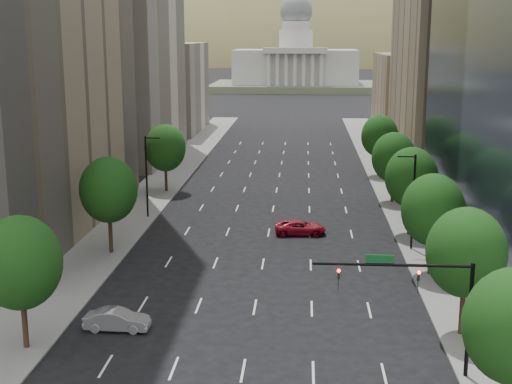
% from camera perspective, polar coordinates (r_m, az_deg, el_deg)
% --- Properties ---
extents(sidewalk_left, '(6.00, 200.00, 0.15)m').
position_cam_1_polar(sidewalk_left, '(73.40, -11.15, -2.97)').
color(sidewalk_left, slate).
rests_on(sidewalk_left, ground).
extents(sidewalk_right, '(6.00, 200.00, 0.15)m').
position_cam_1_polar(sidewalk_right, '(71.94, 13.49, -3.40)').
color(sidewalk_right, slate).
rests_on(sidewalk_right, ground).
extents(midrise_cream_left, '(14.00, 30.00, 35.00)m').
position_cam_1_polar(midrise_cream_left, '(114.80, -10.60, 11.41)').
color(midrise_cream_left, beige).
rests_on(midrise_cream_left, ground).
extents(filler_left, '(14.00, 26.00, 18.00)m').
position_cam_1_polar(filler_left, '(147.36, -7.26, 8.43)').
color(filler_left, beige).
rests_on(filler_left, ground).
extents(parking_tan_right, '(14.00, 30.00, 30.00)m').
position_cam_1_polar(parking_tan_right, '(110.44, 15.44, 9.84)').
color(parking_tan_right, '#8C7759').
rests_on(parking_tan_right, ground).
extents(filler_right, '(14.00, 26.00, 16.00)m').
position_cam_1_polar(filler_right, '(143.32, 12.71, 7.71)').
color(filler_right, '#8C7759').
rests_on(filler_right, ground).
extents(tree_right_1, '(5.20, 5.20, 8.75)m').
position_cam_1_polar(tree_right_1, '(47.49, 16.71, -4.75)').
color(tree_right_1, '#382316').
rests_on(tree_right_1, ground).
extents(tree_right_2, '(5.20, 5.20, 8.61)m').
position_cam_1_polar(tree_right_2, '(58.86, 14.20, -1.42)').
color(tree_right_2, '#382316').
rests_on(tree_right_2, ground).
extents(tree_right_3, '(5.20, 5.20, 8.89)m').
position_cam_1_polar(tree_right_3, '(70.36, 12.53, 1.17)').
color(tree_right_3, '#382316').
rests_on(tree_right_3, ground).
extents(tree_right_4, '(5.20, 5.20, 8.46)m').
position_cam_1_polar(tree_right_4, '(84.07, 11.14, 2.77)').
color(tree_right_4, '#382316').
rests_on(tree_right_4, ground).
extents(tree_right_5, '(5.20, 5.20, 8.75)m').
position_cam_1_polar(tree_right_5, '(99.73, 10.03, 4.50)').
color(tree_right_5, '#382316').
rests_on(tree_right_5, ground).
extents(tree_left_0, '(5.20, 5.20, 8.75)m').
position_cam_1_polar(tree_left_0, '(45.92, -18.63, -5.48)').
color(tree_left_0, '#382316').
rests_on(tree_left_0, ground).
extents(tree_left_1, '(5.20, 5.20, 8.97)m').
position_cam_1_polar(tree_left_1, '(64.12, -11.91, 0.16)').
color(tree_left_1, '#382316').
rests_on(tree_left_1, ground).
extents(tree_left_2, '(5.20, 5.20, 8.68)m').
position_cam_1_polar(tree_left_2, '(89.03, -7.40, 3.58)').
color(tree_left_2, '#382316').
rests_on(tree_left_2, ground).
extents(streetlight_rn, '(1.70, 0.20, 9.00)m').
position_cam_1_polar(streetlight_rn, '(65.66, 12.62, -0.58)').
color(streetlight_rn, black).
rests_on(streetlight_rn, ground).
extents(streetlight_ln, '(1.70, 0.20, 9.00)m').
position_cam_1_polar(streetlight_ln, '(76.54, -8.85, 1.43)').
color(streetlight_ln, black).
rests_on(streetlight_ln, ground).
extents(traffic_signal, '(9.12, 0.40, 7.38)m').
position_cam_1_polar(traffic_signal, '(41.42, 13.72, -7.98)').
color(traffic_signal, black).
rests_on(traffic_signal, ground).
extents(capitol, '(60.00, 40.00, 35.20)m').
position_cam_1_polar(capitol, '(258.17, 3.23, 10.17)').
color(capitol, '#596647').
rests_on(capitol, ground).
extents(foothills, '(720.00, 413.00, 263.00)m').
position_cam_1_polar(foothills, '(611.10, 6.91, 7.14)').
color(foothills, olive).
rests_on(foothills, ground).
extents(car_silver, '(4.45, 1.62, 1.46)m').
position_cam_1_polar(car_silver, '(48.99, -11.23, -10.16)').
color(car_silver, '#9A9B9F').
rests_on(car_silver, ground).
extents(car_red_far, '(5.25, 2.72, 1.41)m').
position_cam_1_polar(car_red_far, '(70.30, 3.63, -2.91)').
color(car_red_far, maroon).
rests_on(car_red_far, ground).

